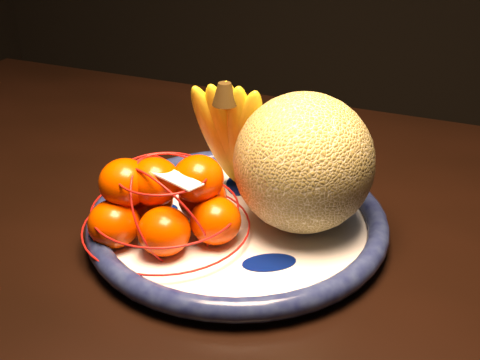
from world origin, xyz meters
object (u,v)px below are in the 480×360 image
(banana_bunch, at_px, (232,131))
(mandarin_bag, at_px, (166,203))
(fruit_bowl, at_px, (237,221))
(dining_table, at_px, (202,249))
(cantaloupe, at_px, (304,163))

(banana_bunch, bearing_deg, mandarin_bag, -114.59)
(mandarin_bag, bearing_deg, fruit_bowl, 36.06)
(dining_table, distance_m, mandarin_bag, 0.17)
(fruit_bowl, xyz_separation_m, mandarin_bag, (-0.07, -0.05, 0.04))
(fruit_bowl, distance_m, cantaloupe, 0.12)
(fruit_bowl, bearing_deg, dining_table, 143.88)
(dining_table, height_order, mandarin_bag, mandarin_bag)
(dining_table, relative_size, mandarin_bag, 6.19)
(cantaloupe, distance_m, mandarin_bag, 0.17)
(mandarin_bag, bearing_deg, cantaloupe, 26.56)
(dining_table, height_order, banana_bunch, banana_bunch)
(mandarin_bag, bearing_deg, banana_bunch, 70.68)
(dining_table, relative_size, banana_bunch, 8.34)
(cantaloupe, height_order, banana_bunch, banana_bunch)
(dining_table, bearing_deg, mandarin_bag, -85.65)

